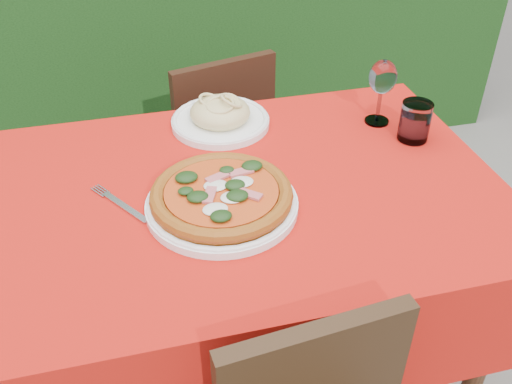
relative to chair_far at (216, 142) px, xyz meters
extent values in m
plane|color=slate|center=(-0.05, -0.68, -0.46)|extent=(60.00, 60.00, 0.00)
cube|color=#402514|center=(-0.05, -0.68, 0.26)|extent=(1.20, 0.80, 0.04)
cylinder|color=#402514|center=(0.49, -1.02, -0.11)|extent=(0.05, 0.05, 0.70)
cylinder|color=#402514|center=(-0.59, -0.34, -0.11)|extent=(0.05, 0.05, 0.70)
cylinder|color=#402514|center=(0.49, -0.34, -0.11)|extent=(0.05, 0.05, 0.70)
cube|color=red|center=(-0.05, -0.68, 0.12)|extent=(1.26, 0.86, 0.32)
cube|color=black|center=(-0.02, 0.07, -0.07)|extent=(0.45, 0.45, 0.03)
cube|color=black|center=(0.02, -0.09, 0.15)|extent=(0.36, 0.13, 0.40)
cylinder|color=black|center=(0.09, 0.26, -0.28)|extent=(0.03, 0.03, 0.38)
cylinder|color=black|center=(-0.21, 0.19, -0.28)|extent=(0.03, 0.03, 0.38)
cylinder|color=black|center=(0.17, -0.04, -0.28)|extent=(0.03, 0.03, 0.38)
cylinder|color=black|center=(-0.13, -0.12, -0.28)|extent=(0.03, 0.03, 0.38)
cylinder|color=white|center=(-0.12, -0.75, 0.29)|extent=(0.35, 0.35, 0.02)
cylinder|color=#B36618|center=(-0.12, -0.75, 0.31)|extent=(0.33, 0.33, 0.02)
cylinder|color=#9C230A|center=(-0.12, -0.75, 0.33)|extent=(0.27, 0.27, 0.01)
cylinder|color=white|center=(-0.05, -0.37, 0.29)|extent=(0.28, 0.28, 0.02)
ellipsoid|color=#D3BB84|center=(-0.05, -0.37, 0.32)|extent=(0.19, 0.19, 0.08)
cylinder|color=silver|center=(0.45, -0.57, 0.34)|extent=(0.08, 0.08, 0.11)
cylinder|color=#A3C3DD|center=(0.45, -0.57, 0.32)|extent=(0.07, 0.07, 0.08)
cylinder|color=silver|center=(0.39, -0.46, 0.29)|extent=(0.07, 0.07, 0.01)
cylinder|color=silver|center=(0.39, -0.46, 0.34)|extent=(0.01, 0.01, 0.10)
ellipsoid|color=silver|center=(0.39, -0.46, 0.42)|extent=(0.08, 0.08, 0.10)
cube|color=#BABAC1|center=(-0.33, -0.69, 0.29)|extent=(0.14, 0.19, 0.01)
camera|label=1|loc=(-0.29, -1.77, 1.10)|focal=40.00mm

